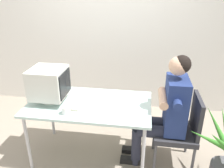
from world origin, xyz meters
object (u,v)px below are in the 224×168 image
(desk_mug, at_px, (66,110))
(keyboard, at_px, (77,100))
(office_chair, at_px, (181,128))
(desk, at_px, (90,107))
(person_seated, at_px, (166,109))
(crt_monitor, at_px, (49,83))

(desk_mug, bearing_deg, keyboard, 83.45)
(keyboard, distance_m, office_chair, 1.21)
(desk, relative_size, person_seated, 1.05)
(crt_monitor, xyz_separation_m, desk_mug, (0.26, -0.24, -0.19))
(crt_monitor, xyz_separation_m, office_chair, (1.48, 0.04, -0.47))
(desk, bearing_deg, keyboard, 171.43)
(desk, height_order, desk_mug, desk_mug)
(desk, distance_m, desk_mug, 0.33)
(office_chair, bearing_deg, crt_monitor, -178.52)
(desk, xyz_separation_m, desk_mug, (-0.18, -0.26, 0.09))
(crt_monitor, height_order, keyboard, crt_monitor)
(desk, xyz_separation_m, crt_monitor, (-0.45, -0.02, 0.28))
(desk, distance_m, crt_monitor, 0.53)
(office_chair, relative_size, person_seated, 0.66)
(keyboard, relative_size, person_seated, 0.36)
(person_seated, relative_size, desk_mug, 13.77)
(desk, height_order, office_chair, office_chair)
(person_seated, bearing_deg, desk_mug, -165.19)
(office_chair, relative_size, desk_mug, 9.10)
(desk, relative_size, crt_monitor, 3.50)
(office_chair, bearing_deg, person_seated, -180.00)
(crt_monitor, distance_m, keyboard, 0.37)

